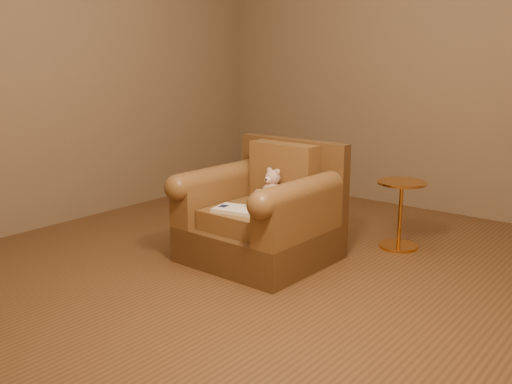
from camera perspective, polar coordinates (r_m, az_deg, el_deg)
The scene contains 6 objects.
floor at distance 3.94m, azimuth 2.01°, elevation -7.05°, with size 4.00×4.00×0.00m, color brown.
room at distance 3.71m, azimuth 2.24°, elevation 18.65°, with size 4.02×4.02×2.71m.
armchair at distance 3.93m, azimuth 0.77°, elevation -2.33°, with size 0.91×0.87×0.80m.
teddy_bear at distance 3.94m, azimuth 1.47°, elevation 0.22°, with size 0.18×0.21×0.25m.
guidebook at distance 3.74m, azimuth -1.70°, elevation -1.80°, with size 0.36×0.26×0.03m.
side_table at distance 4.29m, azimuth 14.23°, elevation -1.98°, with size 0.36×0.36×0.50m.
Camera 1 is at (2.18, -2.98, 1.37)m, focal length 40.00 mm.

